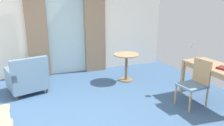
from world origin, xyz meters
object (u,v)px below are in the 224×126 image
object	(u,v)px
armchair_by_window	(28,78)
round_cafe_table	(126,61)
desk_chair	(196,81)
desk_lamp	(193,47)
writing_desk	(216,71)

from	to	relation	value
armchair_by_window	round_cafe_table	world-z (taller)	armchair_by_window
armchair_by_window	desk_chair	bearing A→B (deg)	-30.55
desk_lamp	round_cafe_table	distance (m)	1.63
writing_desk	armchair_by_window	xyz separation A→B (m)	(-3.45, 1.81, -0.32)
writing_desk	desk_lamp	world-z (taller)	desk_lamp
writing_desk	round_cafe_table	bearing A→B (deg)	122.85
desk_chair	writing_desk	bearing A→B (deg)	-4.11
round_cafe_table	desk_lamp	bearing A→B (deg)	-50.44
desk_chair	round_cafe_table	world-z (taller)	desk_chair
writing_desk	desk_chair	world-z (taller)	desk_chair
armchair_by_window	desk_lamp	bearing A→B (deg)	-21.03
desk_lamp	armchair_by_window	size ratio (longest dim) A/B	0.44
armchair_by_window	round_cafe_table	bearing A→B (deg)	-2.07
desk_lamp	desk_chair	bearing A→B (deg)	-121.91
desk_chair	round_cafe_table	size ratio (longest dim) A/B	1.29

